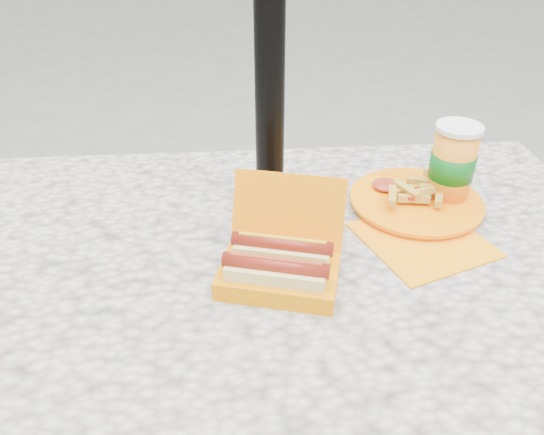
{
  "coord_description": "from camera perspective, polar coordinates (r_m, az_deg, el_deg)",
  "views": [
    {
      "loc": [
        -0.06,
        -0.68,
        1.28
      ],
      "look_at": [
        -0.01,
        0.04,
        0.8
      ],
      "focal_mm": 35.0,
      "sensor_mm": 36.0,
      "label": 1
    }
  ],
  "objects": [
    {
      "name": "picnic_table",
      "position": [
        0.94,
        0.52,
        -9.57
      ],
      "size": [
        1.2,
        0.8,
        0.75
      ],
      "color": "beige",
      "rests_on": "ground"
    },
    {
      "name": "umbrella_pole",
      "position": [
        0.87,
        -0.26,
        21.38
      ],
      "size": [
        0.05,
        0.05,
        2.2
      ],
      "primitive_type": "cylinder",
      "color": "black",
      "rests_on": "ground"
    },
    {
      "name": "hotdog_box",
      "position": [
        0.8,
        0.83,
        -5.07
      ],
      "size": [
        0.21,
        0.2,
        0.14
      ],
      "rotation": [
        0.0,
        0.0,
        -0.27
      ],
      "color": "orange",
      "rests_on": "picnic_table"
    },
    {
      "name": "fries_plate",
      "position": [
        1.02,
        15.22,
        1.55
      ],
      "size": [
        0.27,
        0.35,
        0.05
      ],
      "rotation": [
        0.0,
        0.0,
        0.11
      ],
      "color": "orange",
      "rests_on": "picnic_table"
    },
    {
      "name": "soda_cup",
      "position": [
        1.03,
        18.8,
        5.38
      ],
      "size": [
        0.08,
        0.08,
        0.16
      ],
      "rotation": [
        0.0,
        0.0,
        -0.27
      ],
      "color": "orange",
      "rests_on": "picnic_table"
    }
  ]
}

